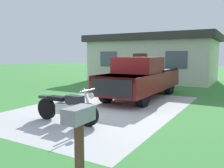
{
  "coord_description": "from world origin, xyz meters",
  "views": [
    {
      "loc": [
        4.69,
        -7.53,
        1.99
      ],
      "look_at": [
        0.24,
        0.23,
        0.9
      ],
      "focal_mm": 38.25,
      "sensor_mm": 36.0,
      "label": 1
    }
  ],
  "objects_px": {
    "mailbox": "(79,126)",
    "pickup_truck": "(142,77)",
    "motorcycle": "(67,107)",
    "neighbor_house": "(153,58)"
  },
  "relations": [
    {
      "from": "motorcycle",
      "to": "mailbox",
      "type": "height_order",
      "value": "mailbox"
    },
    {
      "from": "neighbor_house",
      "to": "pickup_truck",
      "type": "bearing_deg",
      "value": -73.19
    },
    {
      "from": "motorcycle",
      "to": "neighbor_house",
      "type": "xyz_separation_m",
      "value": [
        -2.0,
        12.56,
        1.32
      ]
    },
    {
      "from": "mailbox",
      "to": "neighbor_house",
      "type": "height_order",
      "value": "neighbor_house"
    },
    {
      "from": "pickup_truck",
      "to": "neighbor_house",
      "type": "distance_m",
      "value": 7.96
    },
    {
      "from": "mailbox",
      "to": "neighbor_house",
      "type": "bearing_deg",
      "value": 106.56
    },
    {
      "from": "mailbox",
      "to": "pickup_truck",
      "type": "bearing_deg",
      "value": 106.31
    },
    {
      "from": "pickup_truck",
      "to": "neighbor_house",
      "type": "height_order",
      "value": "neighbor_house"
    },
    {
      "from": "mailbox",
      "to": "neighbor_house",
      "type": "xyz_separation_m",
      "value": [
        -4.53,
        15.23,
        0.81
      ]
    },
    {
      "from": "motorcycle",
      "to": "pickup_truck",
      "type": "relative_size",
      "value": 0.39
    }
  ]
}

